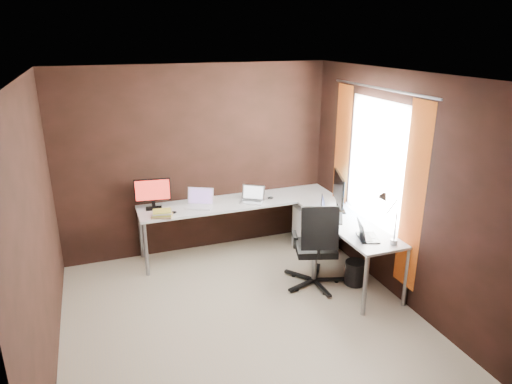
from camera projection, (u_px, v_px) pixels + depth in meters
The scene contains 15 objects.
room at pixel (270, 198), 4.60m from camera, with size 3.60×3.60×2.50m.
desk at pixel (278, 213), 5.82m from camera, with size 2.65×2.25×0.73m.
drawer_pedestal at pixel (314, 230), 6.23m from camera, with size 0.42×0.50×0.60m, color white.
monitor_left at pixel (153, 192), 5.76m from camera, with size 0.45×0.15×0.39m.
monitor_right at pixel (339, 190), 5.66m from camera, with size 0.23×0.56×0.48m.
laptop_white at pixel (200, 202), 5.89m from camera, with size 0.41×0.37×0.23m.
laptop_silver at pixel (252, 198), 6.06m from camera, with size 0.38×0.35×0.21m.
laptop_black_big at pixel (329, 214), 5.50m from camera, with size 0.41×0.46×0.25m.
laptop_black_small at pixel (366, 235), 4.97m from camera, with size 0.29×0.34×0.20m.
book_stack at pixel (162, 214), 5.56m from camera, with size 0.29×0.26×0.08m.
mouse_left at pixel (173, 212), 5.66m from camera, with size 0.08×0.05×0.03m, color black.
mouse_corner at pixel (271, 198), 6.16m from camera, with size 0.08×0.05×0.03m, color black.
desk_lamp at pixel (388, 212), 4.76m from camera, with size 0.19×0.21×0.56m.
office_chair at pixel (315, 261), 5.37m from camera, with size 0.59×0.62×1.06m.
wastebasket at pixel (355, 273), 5.45m from camera, with size 0.25×0.25×0.29m, color black.
Camera 1 is at (-1.27, -3.94, 2.85)m, focal length 32.00 mm.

